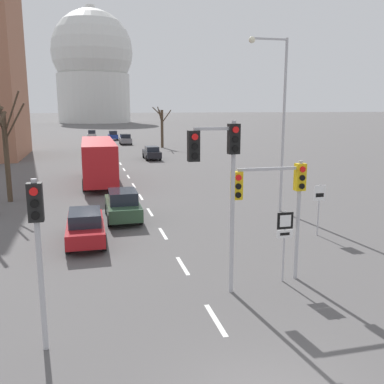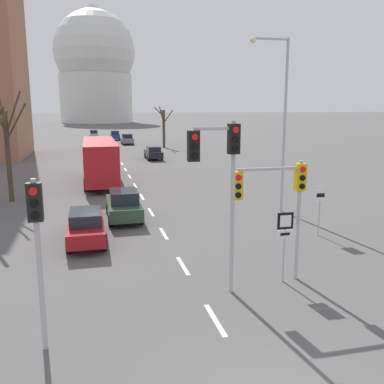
% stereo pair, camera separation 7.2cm
% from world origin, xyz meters
% --- Properties ---
extents(lane_stripe_0, '(0.16, 2.00, 0.01)m').
position_xyz_m(lane_stripe_0, '(0.00, 4.15, 0.00)').
color(lane_stripe_0, silver).
rests_on(lane_stripe_0, ground_plane).
extents(lane_stripe_1, '(0.16, 2.00, 0.01)m').
position_xyz_m(lane_stripe_1, '(0.00, 8.65, 0.00)').
color(lane_stripe_1, silver).
rests_on(lane_stripe_1, ground_plane).
extents(lane_stripe_2, '(0.16, 2.00, 0.01)m').
position_xyz_m(lane_stripe_2, '(0.00, 13.15, 0.00)').
color(lane_stripe_2, silver).
rests_on(lane_stripe_2, ground_plane).
extents(lane_stripe_3, '(0.16, 2.00, 0.01)m').
position_xyz_m(lane_stripe_3, '(0.00, 17.65, 0.00)').
color(lane_stripe_3, silver).
rests_on(lane_stripe_3, ground_plane).
extents(lane_stripe_4, '(0.16, 2.00, 0.01)m').
position_xyz_m(lane_stripe_4, '(0.00, 22.15, 0.00)').
color(lane_stripe_4, silver).
rests_on(lane_stripe_4, ground_plane).
extents(lane_stripe_5, '(0.16, 2.00, 0.01)m').
position_xyz_m(lane_stripe_5, '(0.00, 26.65, 0.00)').
color(lane_stripe_5, silver).
rests_on(lane_stripe_5, ground_plane).
extents(lane_stripe_6, '(0.16, 2.00, 0.01)m').
position_xyz_m(lane_stripe_6, '(0.00, 31.15, 0.00)').
color(lane_stripe_6, silver).
rests_on(lane_stripe_6, ground_plane).
extents(lane_stripe_7, '(0.16, 2.00, 0.01)m').
position_xyz_m(lane_stripe_7, '(0.00, 35.65, 0.00)').
color(lane_stripe_7, silver).
rests_on(lane_stripe_7, ground_plane).
extents(lane_stripe_8, '(0.16, 2.00, 0.01)m').
position_xyz_m(lane_stripe_8, '(0.00, 40.15, 0.00)').
color(lane_stripe_8, silver).
rests_on(lane_stripe_8, ground_plane).
extents(lane_stripe_9, '(0.16, 2.00, 0.01)m').
position_xyz_m(lane_stripe_9, '(0.00, 44.65, 0.00)').
color(lane_stripe_9, silver).
rests_on(lane_stripe_9, ground_plane).
extents(lane_stripe_10, '(0.16, 2.00, 0.01)m').
position_xyz_m(lane_stripe_10, '(0.00, 49.15, 0.00)').
color(lane_stripe_10, silver).
rests_on(lane_stripe_10, ground_plane).
extents(lane_stripe_11, '(0.16, 2.00, 0.01)m').
position_xyz_m(lane_stripe_11, '(0.00, 53.65, 0.00)').
color(lane_stripe_11, silver).
rests_on(lane_stripe_11, ground_plane).
extents(lane_stripe_12, '(0.16, 2.00, 0.01)m').
position_xyz_m(lane_stripe_12, '(0.00, 58.15, 0.00)').
color(lane_stripe_12, silver).
rests_on(lane_stripe_12, ground_plane).
extents(traffic_signal_near_right, '(2.71, 0.34, 4.36)m').
position_xyz_m(traffic_signal_near_right, '(2.90, 6.45, 3.31)').
color(traffic_signal_near_right, '#B2B2B7').
rests_on(traffic_signal_near_right, ground_plane).
extents(traffic_signal_centre_tall, '(1.68, 0.34, 5.78)m').
position_xyz_m(traffic_signal_centre_tall, '(0.64, 5.91, 4.37)').
color(traffic_signal_centre_tall, '#B2B2B7').
rests_on(traffic_signal_centre_tall, ground_plane).
extents(traffic_signal_near_left, '(0.36, 0.34, 4.51)m').
position_xyz_m(traffic_signal_near_left, '(-4.76, 3.71, 3.16)').
color(traffic_signal_near_left, '#B2B2B7').
rests_on(traffic_signal_near_left, ground_plane).
extents(route_sign_post, '(0.60, 0.08, 2.62)m').
position_xyz_m(route_sign_post, '(3.18, 6.30, 1.79)').
color(route_sign_post, '#B2B2B7').
rests_on(route_sign_post, ground_plane).
extents(speed_limit_sign, '(0.60, 0.08, 2.54)m').
position_xyz_m(speed_limit_sign, '(7.31, 11.07, 1.72)').
color(speed_limit_sign, '#B2B2B7').
rests_on(speed_limit_sign, ground_plane).
extents(street_lamp_right, '(2.35, 0.36, 9.96)m').
position_xyz_m(street_lamp_right, '(7.29, 16.01, 5.99)').
color(street_lamp_right, '#B2B2B7').
rests_on(street_lamp_right, ground_plane).
extents(sedan_near_left, '(1.76, 3.93, 1.72)m').
position_xyz_m(sedan_near_left, '(1.28, 74.03, 0.86)').
color(sedan_near_left, navy).
rests_on(sedan_near_left, ground_plane).
extents(sedan_near_right, '(1.69, 3.89, 1.71)m').
position_xyz_m(sedan_near_right, '(-2.49, 77.71, 0.86)').
color(sedan_near_right, '#B7B7BC').
rests_on(sedan_near_right, ground_plane).
extents(sedan_mid_centre, '(1.74, 4.56, 1.55)m').
position_xyz_m(sedan_mid_centre, '(-3.72, 12.60, 0.81)').
color(sedan_mid_centre, maroon).
rests_on(sedan_mid_centre, ground_plane).
extents(sedan_far_left, '(1.84, 4.43, 1.67)m').
position_xyz_m(sedan_far_left, '(-1.69, 16.38, 0.83)').
color(sedan_far_left, '#2D4C33').
rests_on(sedan_far_left, ground_plane).
extents(sedan_far_right, '(1.77, 4.55, 1.56)m').
position_xyz_m(sedan_far_right, '(3.94, 43.25, 0.80)').
color(sedan_far_right, black).
rests_on(sedan_far_right, ground_plane).
extents(sedan_distant_centre, '(1.89, 4.18, 1.71)m').
position_xyz_m(sedan_distant_centre, '(2.71, 64.33, 0.85)').
color(sedan_distant_centre, slate).
rests_on(sedan_distant_centre, ground_plane).
extents(city_bus, '(2.66, 10.80, 3.48)m').
position_xyz_m(city_bus, '(-2.62, 28.37, 2.05)').
color(city_bus, red).
rests_on(city_bus, ground_plane).
extents(bare_tree_right_near, '(2.46, 3.41, 6.17)m').
position_xyz_m(bare_tree_right_near, '(7.66, 57.40, 3.20)').
color(bare_tree_right_near, '#473828').
rests_on(bare_tree_right_near, ground_plane).
extents(bare_tree_left_far, '(1.92, 2.27, 7.18)m').
position_xyz_m(bare_tree_left_far, '(-8.54, 22.71, 3.41)').
color(bare_tree_left_far, '#473828').
rests_on(bare_tree_left_far, ground_plane).
extents(capitol_dome, '(30.08, 30.08, 42.48)m').
position_xyz_m(capitol_dome, '(0.00, 163.81, 20.69)').
color(capitol_dome, silver).
rests_on(capitol_dome, ground_plane).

